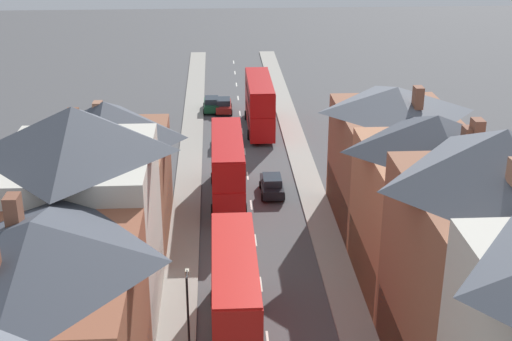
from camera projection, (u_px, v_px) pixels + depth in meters
pavement_left at (187, 195)px, 57.95m from camera, size 2.20×104.00×0.14m
pavement_right at (312, 192)px, 58.50m from camera, size 2.20×104.00×0.14m
centre_line_dashes at (251, 205)px, 56.40m from camera, size 0.14×97.80×0.01m
terrace_row_left at (53, 316)px, 32.24m from camera, size 8.00×49.51×12.82m
double_decker_bus_lead at (235, 294)px, 38.97m from camera, size 2.74×10.80×5.30m
double_decker_bus_mid_street at (227, 167)px, 56.24m from camera, size 2.74×10.80×5.30m
double_decker_bus_far_approaching at (259, 103)px, 72.43m from camera, size 2.74×10.80×5.30m
car_near_blue at (225, 136)px, 69.02m from camera, size 1.90×4.08×1.71m
car_near_silver at (223, 105)px, 78.74m from camera, size 1.90×3.95×1.57m
car_parked_left_a at (272, 185)px, 58.01m from camera, size 1.90×4.08×1.63m
car_mid_black at (212, 104)px, 79.05m from camera, size 1.90×3.85×1.61m
street_lamp at (188, 315)px, 36.38m from camera, size 0.20×1.12×5.50m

